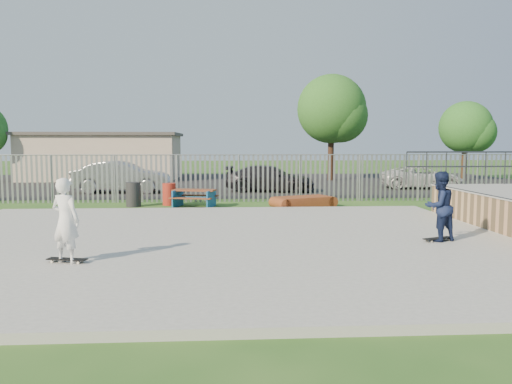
{
  "coord_description": "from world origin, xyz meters",
  "views": [
    {
      "loc": [
        0.48,
        -12.11,
        2.48
      ],
      "look_at": [
        1.31,
        2.0,
        1.1
      ],
      "focal_mm": 35.0,
      "sensor_mm": 36.0,
      "label": 1
    }
  ],
  "objects": [
    {
      "name": "parking_lot",
      "position": [
        0.0,
        19.0,
        0.01
      ],
      "size": [
        40.0,
        18.0,
        0.02
      ],
      "primitive_type": "cube",
      "color": "black",
      "rests_on": "ground"
    },
    {
      "name": "tree_right",
      "position": [
        16.15,
        19.97,
        3.51
      ],
      "size": [
        3.39,
        3.39,
        5.23
      ],
      "color": "#402A19",
      "rests_on": "ground"
    },
    {
      "name": "skateboard_b",
      "position": [
        -2.66,
        -2.29,
        0.19
      ],
      "size": [
        0.82,
        0.38,
        0.08
      ],
      "rotation": [
        0.0,
        0.0,
        -0.23
      ],
      "color": "black",
      "rests_on": "concrete_slab"
    },
    {
      "name": "concrete_slab",
      "position": [
        0.0,
        0.0,
        0.07
      ],
      "size": [
        15.0,
        12.0,
        0.15
      ],
      "primitive_type": "cube",
      "color": "#979893",
      "rests_on": "ground"
    },
    {
      "name": "ground",
      "position": [
        0.0,
        0.0,
        0.0
      ],
      "size": [
        120.0,
        120.0,
        0.0
      ],
      "primitive_type": "plane",
      "color": "#28541D",
      "rests_on": "ground"
    },
    {
      "name": "picnic_table",
      "position": [
        -0.79,
        7.36,
        0.35
      ],
      "size": [
        1.9,
        1.69,
        0.69
      ],
      "rotation": [
        0.0,
        0.0,
        -0.23
      ],
      "color": "brown",
      "rests_on": "ground"
    },
    {
      "name": "car_dark",
      "position": [
        2.69,
        13.25,
        0.68
      ],
      "size": [
        4.84,
        2.71,
        1.32
      ],
      "primitive_type": "imported",
      "rotation": [
        0.0,
        0.0,
        1.37
      ],
      "color": "black",
      "rests_on": "parking_lot"
    },
    {
      "name": "skateboard_a",
      "position": [
        5.54,
        -0.6,
        0.19
      ],
      "size": [
        0.82,
        0.48,
        0.08
      ],
      "rotation": [
        0.0,
        0.0,
        0.38
      ],
      "color": "black",
      "rests_on": "concrete_slab"
    },
    {
      "name": "car_white",
      "position": [
        11.15,
        14.59,
        0.63
      ],
      "size": [
        4.58,
        2.46,
        1.22
      ],
      "primitive_type": "imported",
      "rotation": [
        0.0,
        0.0,
        1.47
      ],
      "color": "silver",
      "rests_on": "parking_lot"
    },
    {
      "name": "building",
      "position": [
        -8.0,
        23.0,
        1.61
      ],
      "size": [
        10.4,
        6.4,
        3.2
      ],
      "color": "beige",
      "rests_on": "ground"
    },
    {
      "name": "skater_white",
      "position": [
        -2.66,
        -2.29,
        0.99
      ],
      "size": [
        0.72,
        0.61,
        1.67
      ],
      "primitive_type": "imported",
      "rotation": [
        0.0,
        0.0,
        2.73
      ],
      "color": "white",
      "rests_on": "concrete_slab"
    },
    {
      "name": "fence",
      "position": [
        1.0,
        4.59,
        1.0
      ],
      "size": [
        26.04,
        16.02,
        2.0
      ],
      "color": "gray",
      "rests_on": "ground"
    },
    {
      "name": "trash_bin_grey",
      "position": [
        -3.19,
        7.62,
        0.48
      ],
      "size": [
        0.58,
        0.58,
        0.96
      ],
      "primitive_type": "cylinder",
      "color": "#232325",
      "rests_on": "ground"
    },
    {
      "name": "trash_bin_red",
      "position": [
        -1.83,
        7.98,
        0.44
      ],
      "size": [
        0.53,
        0.53,
        0.89
      ],
      "primitive_type": "cylinder",
      "color": "maroon",
      "rests_on": "ground"
    },
    {
      "name": "skater_navy",
      "position": [
        5.54,
        -0.6,
        0.99
      ],
      "size": [
        0.99,
        0.89,
        1.67
      ],
      "primitive_type": "imported",
      "rotation": [
        0.0,
        0.0,
        3.52
      ],
      "color": "#131D3E",
      "rests_on": "concrete_slab"
    },
    {
      "name": "car_silver",
      "position": [
        -4.74,
        13.07,
        0.81
      ],
      "size": [
        4.77,
        1.68,
        1.57
      ],
      "primitive_type": "imported",
      "rotation": [
        0.0,
        0.0,
        1.57
      ],
      "color": "#A1A0A5",
      "rests_on": "parking_lot"
    },
    {
      "name": "funbox",
      "position": [
        3.45,
        6.99,
        0.21
      ],
      "size": [
        2.34,
        1.76,
        0.42
      ],
      "rotation": [
        0.0,
        0.0,
        0.39
      ],
      "color": "brown",
      "rests_on": "ground"
    },
    {
      "name": "tree_mid",
      "position": [
        7.44,
        20.93,
        4.73
      ],
      "size": [
        4.55,
        4.55,
        7.03
      ],
      "color": "#3A2317",
      "rests_on": "ground"
    }
  ]
}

